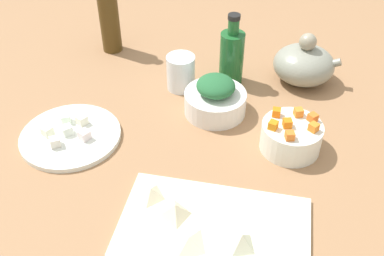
% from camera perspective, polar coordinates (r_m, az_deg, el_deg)
% --- Properties ---
extents(tabletop, '(1.90, 1.90, 0.03)m').
position_cam_1_polar(tabletop, '(1.04, 0.00, -2.74)').
color(tabletop, '#9C704C').
rests_on(tabletop, ground).
extents(cutting_board, '(0.36, 0.22, 0.01)m').
position_cam_1_polar(cutting_board, '(0.87, 2.76, -12.29)').
color(cutting_board, silver).
rests_on(cutting_board, tabletop).
extents(plate_tofu, '(0.23, 0.23, 0.01)m').
position_cam_1_polar(plate_tofu, '(1.08, -14.96, -0.99)').
color(plate_tofu, white).
rests_on(plate_tofu, tabletop).
extents(bowl_greens, '(0.15, 0.15, 0.06)m').
position_cam_1_polar(bowl_greens, '(1.11, 2.92, 3.20)').
color(bowl_greens, white).
rests_on(bowl_greens, tabletop).
extents(bowl_carrots, '(0.13, 0.13, 0.06)m').
position_cam_1_polar(bowl_carrots, '(1.03, 12.29, -1.09)').
color(bowl_carrots, white).
rests_on(bowl_carrots, tabletop).
extents(teapot, '(0.18, 0.15, 0.14)m').
position_cam_1_polar(teapot, '(1.25, 13.86, 7.80)').
color(teapot, gray).
rests_on(teapot, tabletop).
extents(bottle_0, '(0.06, 0.06, 0.25)m').
position_cam_1_polar(bottle_0, '(1.35, -10.36, 13.53)').
color(bottle_0, '#4B3514').
rests_on(bottle_0, tabletop).
extents(bottle_1, '(0.06, 0.06, 0.19)m').
position_cam_1_polar(bottle_1, '(1.20, 4.99, 8.98)').
color(bottle_1, '#1E5C2A').
rests_on(bottle_1, tabletop).
extents(drinking_glass_0, '(0.07, 0.07, 0.09)m').
position_cam_1_polar(drinking_glass_0, '(1.19, -1.41, 6.97)').
color(drinking_glass_0, white).
rests_on(drinking_glass_0, tabletop).
extents(carrot_cube_0, '(0.02, 0.02, 0.02)m').
position_cam_1_polar(carrot_cube_0, '(1.03, 13.20, 1.93)').
color(carrot_cube_0, orange).
rests_on(carrot_cube_0, bowl_carrots).
extents(carrot_cube_1, '(0.02, 0.02, 0.02)m').
position_cam_1_polar(carrot_cube_1, '(0.99, 10.13, 0.35)').
color(carrot_cube_1, orange).
rests_on(carrot_cube_1, bowl_carrots).
extents(carrot_cube_2, '(0.02, 0.02, 0.02)m').
position_cam_1_polar(carrot_cube_2, '(1.02, 10.54, 1.95)').
color(carrot_cube_2, orange).
rests_on(carrot_cube_2, bowl_carrots).
extents(carrot_cube_3, '(0.02, 0.02, 0.02)m').
position_cam_1_polar(carrot_cube_3, '(1.00, 15.00, 0.09)').
color(carrot_cube_3, orange).
rests_on(carrot_cube_3, bowl_carrots).
extents(carrot_cube_4, '(0.02, 0.02, 0.02)m').
position_cam_1_polar(carrot_cube_4, '(0.97, 12.15, -0.96)').
color(carrot_cube_4, orange).
rests_on(carrot_cube_4, bowl_carrots).
extents(carrot_cube_5, '(0.02, 0.02, 0.02)m').
position_cam_1_polar(carrot_cube_5, '(1.00, 11.86, 0.59)').
color(carrot_cube_5, orange).
rests_on(carrot_cube_5, bowl_carrots).
extents(carrot_cube_6, '(0.03, 0.03, 0.02)m').
position_cam_1_polar(carrot_cube_6, '(1.03, 14.89, 1.28)').
color(carrot_cube_6, orange).
rests_on(carrot_cube_6, bowl_carrots).
extents(chopped_greens_mound, '(0.13, 0.13, 0.04)m').
position_cam_1_polar(chopped_greens_mound, '(1.08, 3.00, 5.30)').
color(chopped_greens_mound, '#266437').
rests_on(chopped_greens_mound, bowl_greens).
extents(tofu_cube_0, '(0.03, 0.03, 0.02)m').
position_cam_1_polar(tofu_cube_0, '(1.05, -13.31, -0.87)').
color(tofu_cube_0, white).
rests_on(tofu_cube_0, plate_tofu).
extents(tofu_cube_1, '(0.03, 0.03, 0.02)m').
position_cam_1_polar(tofu_cube_1, '(1.09, -17.66, -0.37)').
color(tofu_cube_1, white).
rests_on(tofu_cube_1, plate_tofu).
extents(tofu_cube_2, '(0.03, 0.03, 0.02)m').
position_cam_1_polar(tofu_cube_2, '(1.08, -15.37, -0.26)').
color(tofu_cube_2, white).
rests_on(tofu_cube_2, plate_tofu).
extents(tofu_cube_3, '(0.03, 0.03, 0.02)m').
position_cam_1_polar(tofu_cube_3, '(1.10, -13.63, 0.97)').
color(tofu_cube_3, white).
rests_on(tofu_cube_3, plate_tofu).
extents(tofu_cube_4, '(0.03, 0.03, 0.02)m').
position_cam_1_polar(tofu_cube_4, '(1.05, -16.79, -1.69)').
color(tofu_cube_4, silver).
rests_on(tofu_cube_4, plate_tofu).
extents(tofu_cube_5, '(0.03, 0.03, 0.02)m').
position_cam_1_polar(tofu_cube_5, '(1.11, -15.51, 1.14)').
color(tofu_cube_5, white).
rests_on(tofu_cube_5, plate_tofu).
extents(dumpling_0, '(0.07, 0.07, 0.02)m').
position_cam_1_polar(dumpling_0, '(0.83, -0.41, -14.00)').
color(dumpling_0, beige).
rests_on(dumpling_0, cutting_board).
extents(dumpling_1, '(0.04, 0.05, 0.02)m').
position_cam_1_polar(dumpling_1, '(0.91, -5.12, -8.06)').
color(dumpling_1, beige).
rests_on(dumpling_1, cutting_board).
extents(dumpling_2, '(0.06, 0.06, 0.03)m').
position_cam_1_polar(dumpling_2, '(0.87, -2.10, -10.20)').
color(dumpling_2, beige).
rests_on(dumpling_2, cutting_board).
extents(dumpling_3, '(0.06, 0.06, 0.03)m').
position_cam_1_polar(dumpling_3, '(0.83, 6.27, -13.81)').
color(dumpling_3, beige).
rests_on(dumpling_3, cutting_board).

